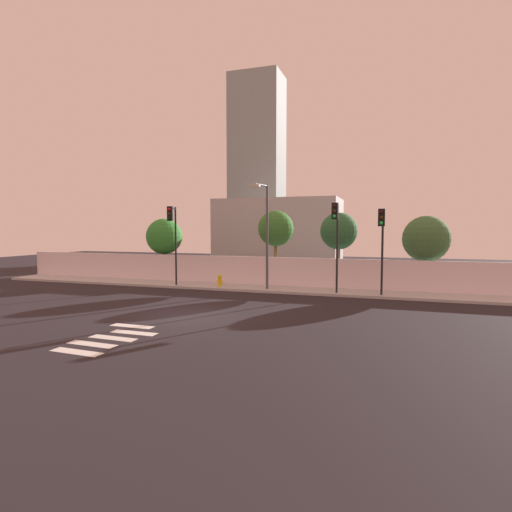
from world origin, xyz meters
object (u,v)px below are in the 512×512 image
traffic_light_right (382,233)px  roadside_tree_leftmost (164,237)px  fire_hydrant (220,280)px  roadside_tree_midleft (276,229)px  traffic_light_left (173,229)px  roadside_tree_rightmost (426,239)px  roadside_tree_midright (339,231)px  traffic_light_center (336,229)px  street_lamp_curbside (265,228)px

traffic_light_right → roadside_tree_leftmost: bearing=166.4°
fire_hydrant → roadside_tree_midleft: (2.86, 2.81, 3.20)m
traffic_light_left → roadside_tree_rightmost: size_ratio=1.10×
traffic_light_right → fire_hydrant: bearing=174.7°
traffic_light_left → roadside_tree_midright: 10.50m
traffic_light_right → fire_hydrant: 10.20m
roadside_tree_midright → traffic_light_center: bearing=-85.6°
traffic_light_center → roadside_tree_leftmost: size_ratio=1.12×
roadside_tree_rightmost → fire_hydrant: bearing=-167.0°
traffic_light_center → street_lamp_curbside: 4.23m
roadside_tree_midleft → fire_hydrant: bearing=-135.5°
roadside_tree_midleft → roadside_tree_rightmost: (9.30, 0.00, -0.59)m
roadside_tree_leftmost → roadside_tree_midright: roadside_tree_midright is taller
street_lamp_curbside → traffic_light_center: bearing=-5.6°
roadside_tree_midleft → traffic_light_right: bearing=-28.4°
traffic_light_center → fire_hydrant: traffic_light_center is taller
street_lamp_curbside → roadside_tree_rightmost: (9.10, 3.01, -0.66)m
traffic_light_left → traffic_light_right: (12.62, -0.24, -0.22)m
traffic_light_center → roadside_tree_midright: size_ratio=1.05×
fire_hydrant → roadside_tree_leftmost: roadside_tree_leftmost is taller
street_lamp_curbside → roadside_tree_rightmost: 9.61m
traffic_light_left → roadside_tree_midright: size_ratio=1.04×
fire_hydrant → roadside_tree_midleft: bearing=44.5°
traffic_light_center → roadside_tree_leftmost: 13.34m
traffic_light_right → roadside_tree_leftmost: (-15.32, 3.70, -0.37)m
roadside_tree_leftmost → roadside_tree_rightmost: bearing=0.0°
fire_hydrant → street_lamp_curbside: bearing=-3.8°
traffic_light_right → roadside_tree_rightmost: traffic_light_right is taller
traffic_light_left → fire_hydrant: (2.91, 0.65, -3.22)m
fire_hydrant → roadside_tree_leftmost: (-5.61, 2.81, 2.63)m
traffic_light_left → traffic_light_right: size_ratio=1.08×
fire_hydrant → roadside_tree_rightmost: (12.16, 2.81, 2.62)m
roadside_tree_leftmost → roadside_tree_rightmost: size_ratio=0.99×
roadside_tree_midleft → roadside_tree_leftmost: bearing=180.0°
traffic_light_left → roadside_tree_leftmost: size_ratio=1.11×
traffic_light_left → traffic_light_center: size_ratio=0.99×
traffic_light_left → roadside_tree_midleft: (5.76, 3.46, -0.01)m
roadside_tree_rightmost → street_lamp_curbside: bearing=-161.7°
traffic_light_center → traffic_light_right: (2.44, -0.28, -0.23)m
traffic_light_right → roadside_tree_rightmost: 4.46m
street_lamp_curbside → roadside_tree_midleft: (-0.20, 3.01, -0.07)m
street_lamp_curbside → roadside_tree_rightmost: bearing=18.3°
roadside_tree_leftmost → traffic_light_left: bearing=-52.0°
roadside_tree_leftmost → street_lamp_curbside: bearing=-19.2°
roadside_tree_midright → roadside_tree_leftmost: bearing=-180.0°
traffic_light_center → roadside_tree_midleft: size_ratio=1.01×
fire_hydrant → roadside_tree_midright: bearing=21.8°
fire_hydrant → roadside_tree_midleft: roadside_tree_midleft is taller
roadside_tree_leftmost → roadside_tree_midleft: bearing=0.0°
street_lamp_curbside → roadside_tree_midright: (3.94, 3.01, -0.22)m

